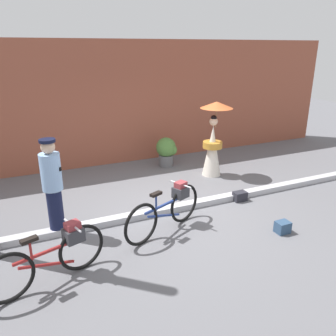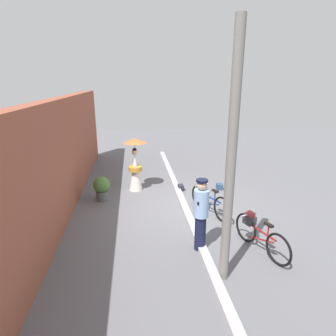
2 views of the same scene
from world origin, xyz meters
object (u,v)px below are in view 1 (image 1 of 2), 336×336
Objects in this scene: bicycle_near_officer at (53,255)px; person_officer at (53,185)px; potted_plant_by_door at (167,150)px; backpack_spare at (240,196)px; person_with_parasol at (213,139)px; backpack_on_pavement at (283,227)px; bicycle_far_side at (168,208)px.

bicycle_near_officer is 1.43m from person_officer.
backpack_spare is (0.53, -2.73, -0.34)m from potted_plant_by_door.
bicycle_near_officer is 5.07m from person_with_parasol.
person_officer is 4.08m from backpack_on_pavement.
potted_plant_by_door reaches higher than backpack_on_pavement.
person_officer is 6.13× the size of backpack_spare.
backpack_spare is at bearing 14.53° from bicycle_far_side.
bicycle_far_side is (2.02, 0.65, 0.01)m from bicycle_near_officer.
backpack_spare is (3.76, -0.18, -0.82)m from person_officer.
potted_plant_by_door is at bearing 38.25° from person_officer.
backpack_on_pavement is 0.87× the size of backpack_spare.
potted_plant_by_door is at bearing 125.39° from person_with_parasol.
person_with_parasol reaches higher than potted_plant_by_door.
person_officer is 0.92× the size of person_with_parasol.
backpack_on_pavement is (-0.36, -3.03, -0.84)m from person_with_parasol.
backpack_spare is (1.93, 0.50, -0.34)m from bicycle_far_side.
bicycle_far_side is 0.99× the size of person_officer.
person_officer reaches higher than backpack_on_pavement.
bicycle_near_officer reaches higher than potted_plant_by_door.
person_officer reaches higher than potted_plant_by_door.
backpack_on_pavement is (3.67, -1.60, -0.82)m from person_officer.
person_officer is 4.14m from potted_plant_by_door.
bicycle_far_side is 2.08m from backpack_on_pavement.
bicycle_near_officer is at bearing -162.12° from bicycle_far_side.
person_officer reaches higher than backpack_spare.
person_with_parasol reaches higher than person_officer.
person_with_parasol reaches higher than bicycle_near_officer.
backpack_on_pavement is at bearing -96.71° from person_with_parasol.
backpack_on_pavement is at bearing -3.96° from bicycle_near_officer.
bicycle_near_officer is 0.98× the size of person_officer.
bicycle_near_officer is at bearing -98.43° from person_officer.
bicycle_near_officer is 2.10× the size of potted_plant_by_door.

